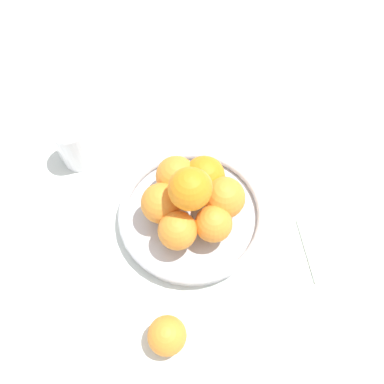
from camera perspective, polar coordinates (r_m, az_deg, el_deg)
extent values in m
plane|color=silver|center=(0.76, 0.00, -4.01)|extent=(4.00, 4.00, 0.00)
cylinder|color=silver|center=(0.75, 0.00, -3.66)|extent=(0.28, 0.28, 0.02)
torus|color=silver|center=(0.74, 0.00, -3.01)|extent=(0.29, 0.29, 0.02)
sphere|color=orange|center=(0.69, -4.68, -1.73)|extent=(0.08, 0.08, 0.08)
sphere|color=orange|center=(0.67, -2.23, -5.88)|extent=(0.07, 0.07, 0.07)
sphere|color=orange|center=(0.68, 3.29, -4.85)|extent=(0.07, 0.07, 0.07)
sphere|color=orange|center=(0.70, 4.90, -0.87)|extent=(0.08, 0.08, 0.08)
sphere|color=orange|center=(0.72, 1.90, 2.40)|extent=(0.08, 0.08, 0.08)
sphere|color=orange|center=(0.72, -2.70, 2.30)|extent=(0.08, 0.08, 0.08)
sphere|color=orange|center=(0.64, 0.31, 0.79)|extent=(0.07, 0.07, 0.07)
sphere|color=orange|center=(0.64, -0.32, 0.46)|extent=(0.08, 0.08, 0.08)
sphere|color=orange|center=(0.66, -3.83, -20.98)|extent=(0.07, 0.07, 0.07)
cylinder|color=white|center=(0.84, -17.43, 6.95)|extent=(0.08, 0.08, 0.10)
cube|color=silver|center=(0.79, 21.41, -7.70)|extent=(0.17, 0.17, 0.01)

